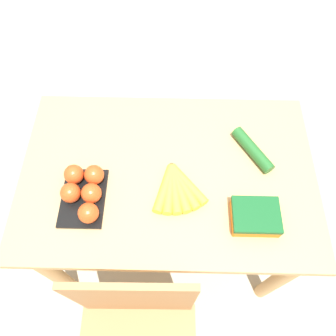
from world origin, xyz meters
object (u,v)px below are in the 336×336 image
(tomato_pack, at_px, (84,191))
(carrot_bag, at_px, (256,216))
(cucumber_near, at_px, (253,150))
(banana_bunch, at_px, (176,188))

(tomato_pack, bearing_deg, carrot_bag, 172.59)
(carrot_bag, xyz_separation_m, cucumber_near, (-0.02, -0.27, -0.01))
(banana_bunch, distance_m, tomato_pack, 0.32)
(carrot_bag, bearing_deg, cucumber_near, -94.18)
(tomato_pack, bearing_deg, banana_bunch, -174.69)
(cucumber_near, bearing_deg, tomato_pack, 17.60)
(banana_bunch, xyz_separation_m, tomato_pack, (0.32, 0.03, 0.02))
(carrot_bag, relative_size, cucumber_near, 0.80)
(banana_bunch, relative_size, tomato_pack, 0.89)
(tomato_pack, xyz_separation_m, cucumber_near, (-0.61, -0.19, -0.02))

